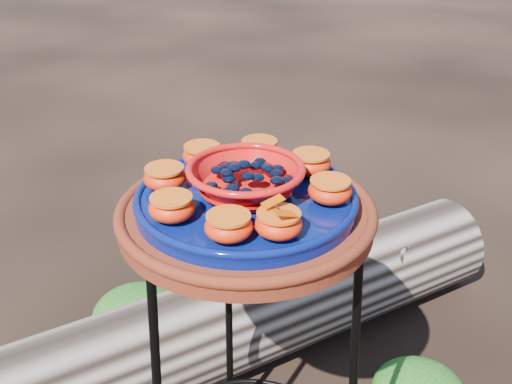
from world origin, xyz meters
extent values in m
cylinder|color=#472414|center=(0.00, 0.00, 0.72)|extent=(0.43, 0.43, 0.03)
cylinder|color=#020D33|center=(0.00, 0.00, 0.75)|extent=(0.37, 0.37, 0.02)
ellipsoid|color=#D20600|center=(0.02, -0.14, 0.78)|extent=(0.07, 0.07, 0.04)
ellipsoid|color=#D20600|center=(0.13, -0.05, 0.78)|extent=(0.07, 0.07, 0.04)
ellipsoid|color=#D20600|center=(0.13, 0.05, 0.78)|extent=(0.07, 0.07, 0.04)
ellipsoid|color=#D20600|center=(0.05, 0.13, 0.78)|extent=(0.07, 0.07, 0.04)
ellipsoid|color=#D20600|center=(-0.05, 0.13, 0.78)|extent=(0.07, 0.07, 0.04)
ellipsoid|color=#D20600|center=(-0.13, 0.05, 0.78)|extent=(0.07, 0.07, 0.04)
ellipsoid|color=#D20600|center=(-0.13, -0.05, 0.78)|extent=(0.07, 0.07, 0.04)
ellipsoid|color=#D20600|center=(-0.05, -0.13, 0.78)|extent=(0.07, 0.07, 0.04)
ellipsoid|color=#0E400E|center=(-0.20, 0.62, 0.07)|extent=(0.27, 0.27, 0.14)
camera|label=1|loc=(-0.18, -0.92, 1.26)|focal=45.00mm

